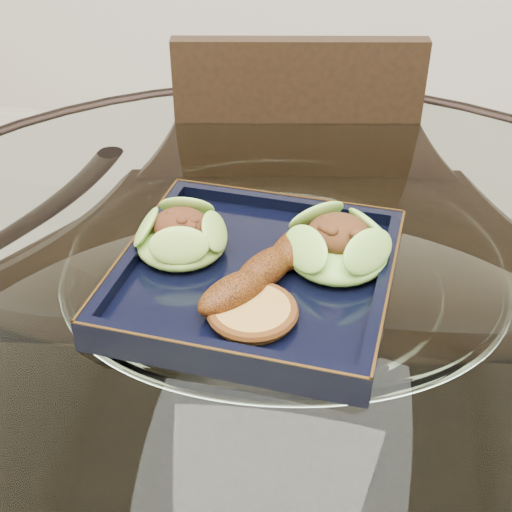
# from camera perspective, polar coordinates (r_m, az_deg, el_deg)

# --- Properties ---
(dining_table) EXTENTS (1.13, 1.13, 0.77)m
(dining_table) POSITION_cam_1_polar(r_m,az_deg,el_deg) (0.83, 1.93, -12.09)
(dining_table) COLOR white
(dining_table) RESTS_ON ground
(dining_chair) EXTENTS (0.44, 0.44, 0.88)m
(dining_chair) POSITION_cam_1_polar(r_m,az_deg,el_deg) (1.14, 3.09, -3.82)
(dining_chair) COLOR black
(dining_chair) RESTS_ON ground
(navy_plate) EXTENTS (0.30, 0.30, 0.02)m
(navy_plate) POSITION_cam_1_polar(r_m,az_deg,el_deg) (0.73, 0.00, -1.93)
(navy_plate) COLOR black
(navy_plate) RESTS_ON dining_table
(lettuce_wrap_left) EXTENTS (0.12, 0.12, 0.03)m
(lettuce_wrap_left) POSITION_cam_1_polar(r_m,az_deg,el_deg) (0.74, -6.03, 1.43)
(lettuce_wrap_left) COLOR #61942B
(lettuce_wrap_left) RESTS_ON navy_plate
(lettuce_wrap_right) EXTENTS (0.13, 0.13, 0.04)m
(lettuce_wrap_right) POSITION_cam_1_polar(r_m,az_deg,el_deg) (0.73, 6.54, 0.65)
(lettuce_wrap_right) COLOR #508F29
(lettuce_wrap_right) RESTS_ON navy_plate
(roasted_plantain) EXTENTS (0.11, 0.17, 0.03)m
(roasted_plantain) POSITION_cam_1_polar(r_m,az_deg,el_deg) (0.70, 0.71, -1.07)
(roasted_plantain) COLOR #5C2A09
(roasted_plantain) RESTS_ON navy_plate
(crumb_patty) EXTENTS (0.09, 0.09, 0.01)m
(crumb_patty) POSITION_cam_1_polar(r_m,az_deg,el_deg) (0.66, -0.29, -4.55)
(crumb_patty) COLOR #A67A37
(crumb_patty) RESTS_ON navy_plate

